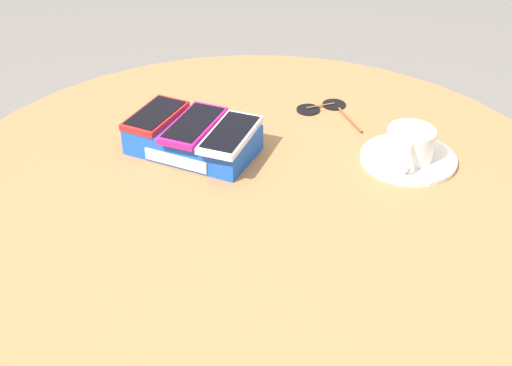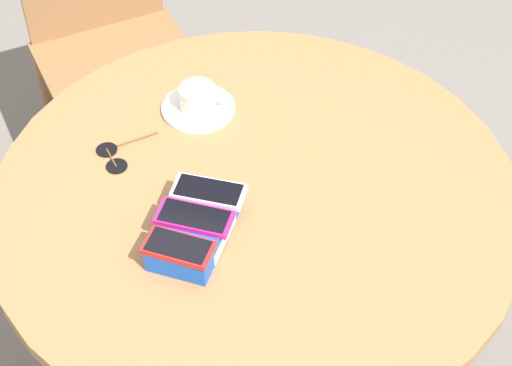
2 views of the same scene
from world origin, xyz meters
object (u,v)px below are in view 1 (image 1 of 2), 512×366
(round_table, at_px, (256,251))
(phone_red, at_px, (155,115))
(phone_box, at_px, (193,140))
(phone_magenta, at_px, (194,125))
(sunglasses, at_px, (324,108))
(phone_white, at_px, (230,134))
(coffee_cup, at_px, (410,144))
(saucer, at_px, (408,159))

(round_table, distance_m, phone_red, 0.28)
(phone_box, bearing_deg, round_table, -30.15)
(round_table, distance_m, phone_box, 0.21)
(phone_magenta, distance_m, sunglasses, 0.28)
(phone_white, bearing_deg, coffee_cup, 19.40)
(phone_white, xyz_separation_m, coffee_cup, (0.27, 0.10, -0.02))
(phone_white, relative_size, coffee_cup, 1.28)
(round_table, bearing_deg, phone_magenta, 149.22)
(phone_box, height_order, coffee_cup, coffee_cup)
(phone_box, bearing_deg, phone_red, 172.85)
(round_table, xyz_separation_m, phone_white, (-0.07, 0.07, 0.16))
(saucer, bearing_deg, phone_magenta, -165.07)
(round_table, height_order, phone_red, phone_red)
(phone_red, xyz_separation_m, coffee_cup, (0.42, 0.08, -0.02))
(phone_box, distance_m, phone_magenta, 0.03)
(phone_red, xyz_separation_m, phone_white, (0.14, -0.02, 0.00))
(phone_white, distance_m, coffee_cup, 0.29)
(phone_magenta, bearing_deg, coffee_cup, 14.47)
(phone_magenta, xyz_separation_m, sunglasses, (0.16, 0.22, -0.05))
(round_table, relative_size, coffee_cup, 9.72)
(phone_box, distance_m, sunglasses, 0.28)
(phone_red, bearing_deg, round_table, -23.17)
(phone_white, height_order, saucer, phone_white)
(coffee_cup, bearing_deg, phone_red, -169.12)
(round_table, distance_m, phone_white, 0.19)
(phone_red, xyz_separation_m, phone_magenta, (0.07, -0.01, 0.00))
(coffee_cup, bearing_deg, phone_white, -160.60)
(phone_box, relative_size, phone_magenta, 1.52)
(phone_red, bearing_deg, saucer, 11.28)
(phone_box, distance_m, coffee_cup, 0.36)
(phone_magenta, bearing_deg, phone_box, -165.62)
(saucer, height_order, coffee_cup, coffee_cup)
(phone_white, relative_size, saucer, 0.87)
(saucer, bearing_deg, phone_white, -160.05)
(phone_red, bearing_deg, phone_white, -6.64)
(sunglasses, bearing_deg, phone_red, -138.64)
(saucer, bearing_deg, round_table, -139.53)
(phone_red, xyz_separation_m, saucer, (0.42, 0.08, -0.05))
(phone_box, xyz_separation_m, phone_red, (-0.07, 0.01, 0.03))
(round_table, relative_size, phone_magenta, 7.37)
(saucer, relative_size, coffee_cup, 1.47)
(phone_box, relative_size, sunglasses, 1.55)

